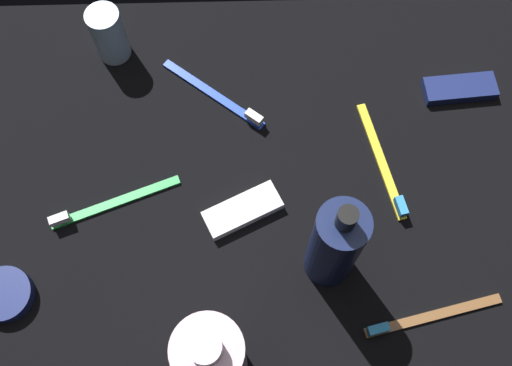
# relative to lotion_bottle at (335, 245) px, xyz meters

# --- Properties ---
(ground_plane) EXTENTS (0.84, 0.64, 0.01)m
(ground_plane) POSITION_rel_lotion_bottle_xyz_m (0.09, -0.10, -0.09)
(ground_plane) COLOR black
(lotion_bottle) EXTENTS (0.06, 0.06, 0.20)m
(lotion_bottle) POSITION_rel_lotion_bottle_xyz_m (0.00, 0.00, 0.00)
(lotion_bottle) COLOR #141E45
(lotion_bottle) RESTS_ON ground_plane
(bodywash_bottle) EXTENTS (0.07, 0.07, 0.20)m
(bodywash_bottle) POSITION_rel_lotion_bottle_xyz_m (0.14, 0.12, 0.00)
(bodywash_bottle) COLOR silver
(bodywash_bottle) RESTS_ON ground_plane
(deodorant_stick) EXTENTS (0.05, 0.05, 0.09)m
(deodorant_stick) POSITION_rel_lotion_bottle_xyz_m (0.30, -0.33, -0.04)
(deodorant_stick) COLOR silver
(deodorant_stick) RESTS_ON ground_plane
(toothbrush_blue) EXTENTS (0.15, 0.12, 0.02)m
(toothbrush_blue) POSITION_rel_lotion_bottle_xyz_m (0.14, -0.25, -0.08)
(toothbrush_blue) COLOR blue
(toothbrush_blue) RESTS_ON ground_plane
(toothbrush_yellow) EXTENTS (0.05, 0.18, 0.02)m
(toothbrush_yellow) POSITION_rel_lotion_bottle_xyz_m (-0.09, -0.13, -0.08)
(toothbrush_yellow) COLOR yellow
(toothbrush_yellow) RESTS_ON ground_plane
(toothbrush_brown) EXTENTS (0.18, 0.05, 0.02)m
(toothbrush_brown) POSITION_rel_lotion_bottle_xyz_m (-0.12, 0.07, -0.08)
(toothbrush_brown) COLOR brown
(toothbrush_brown) RESTS_ON ground_plane
(toothbrush_green) EXTENTS (0.17, 0.07, 0.02)m
(toothbrush_green) POSITION_rel_lotion_bottle_xyz_m (0.29, -0.09, -0.08)
(toothbrush_green) COLOR green
(toothbrush_green) RESTS_ON ground_plane
(snack_bar_white) EXTENTS (0.11, 0.08, 0.01)m
(snack_bar_white) POSITION_rel_lotion_bottle_xyz_m (0.11, -0.07, -0.08)
(snack_bar_white) COLOR white
(snack_bar_white) RESTS_ON ground_plane
(snack_bar_navy) EXTENTS (0.11, 0.05, 0.01)m
(snack_bar_navy) POSITION_rel_lotion_bottle_xyz_m (-0.21, -0.25, -0.08)
(snack_bar_navy) COLOR navy
(snack_bar_navy) RESTS_ON ground_plane
(cream_tin_left) EXTENTS (0.07, 0.07, 0.02)m
(cream_tin_left) POSITION_rel_lotion_bottle_xyz_m (0.41, 0.03, -0.08)
(cream_tin_left) COLOR navy
(cream_tin_left) RESTS_ON ground_plane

